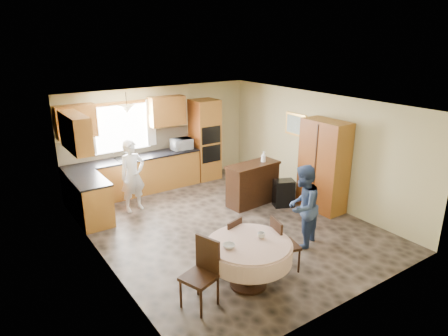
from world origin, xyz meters
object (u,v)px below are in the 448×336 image
at_px(chair_left, 203,269).
at_px(person_sink, 133,176).
at_px(sideboard, 253,185).
at_px(dining_table, 249,252).
at_px(person_dining, 303,207).
at_px(chair_right, 281,242).
at_px(chair_back, 230,239).
at_px(cupboard, 324,166).
at_px(oven_tower, 205,140).

height_order(chair_left, person_sink, person_sink).
distance_m(sideboard, dining_table, 3.17).
relative_size(dining_table, person_dining, 0.85).
bearing_deg(dining_table, chair_right, 3.28).
bearing_deg(person_dining, chair_back, -32.56).
bearing_deg(chair_left, dining_table, 69.70).
distance_m(cupboard, person_sink, 4.15).
relative_size(oven_tower, cupboard, 1.06).
height_order(oven_tower, dining_table, oven_tower).
bearing_deg(chair_right, oven_tower, -2.06).
relative_size(person_sink, person_dining, 1.03).
bearing_deg(dining_table, sideboard, 50.75).
height_order(person_sink, person_dining, person_sink).
height_order(oven_tower, person_dining, oven_tower).
bearing_deg(dining_table, cupboard, 24.06).
bearing_deg(cupboard, chair_back, -166.10).
bearing_deg(person_sink, oven_tower, 13.26).
bearing_deg(cupboard, chair_right, -150.82).
xyz_separation_m(oven_tower, sideboard, (-0.03, -2.10, -0.61)).
bearing_deg(oven_tower, sideboard, -90.86).
relative_size(dining_table, chair_back, 1.54).
distance_m(chair_left, person_dining, 2.41).
height_order(sideboard, person_dining, person_dining).
bearing_deg(cupboard, person_sink, 146.76).
xyz_separation_m(chair_right, person_dining, (0.86, 0.41, 0.26)).
height_order(sideboard, dining_table, sideboard).
bearing_deg(chair_right, person_sink, 30.79).
height_order(cupboard, dining_table, cupboard).
xyz_separation_m(sideboard, person_dining, (-0.45, -2.01, 0.32)).
bearing_deg(person_sink, chair_right, -80.79).
distance_m(chair_back, chair_right, 0.85).
distance_m(dining_table, person_sink, 3.69).
xyz_separation_m(oven_tower, chair_left, (-2.85, -4.53, -0.50)).
bearing_deg(oven_tower, cupboard, -71.31).
relative_size(sideboard, cupboard, 0.63).
xyz_separation_m(oven_tower, person_sink, (-2.40, -0.89, -0.27)).
bearing_deg(chair_left, chair_back, 105.47).
bearing_deg(oven_tower, chair_right, -106.57).
height_order(oven_tower, chair_back, oven_tower).
relative_size(dining_table, chair_left, 1.30).
relative_size(dining_table, person_sink, 0.83).
bearing_deg(chair_right, cupboard, -46.31).
bearing_deg(person_sink, chair_back, -88.28).
distance_m(person_sink, person_dining, 3.74).
distance_m(oven_tower, person_sink, 2.57).
xyz_separation_m(chair_back, person_dining, (1.45, -0.20, 0.30)).
bearing_deg(person_dining, oven_tower, -121.52).
distance_m(cupboard, chair_right, 2.81).
relative_size(chair_left, person_dining, 0.65).
relative_size(cupboard, person_sink, 1.26).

